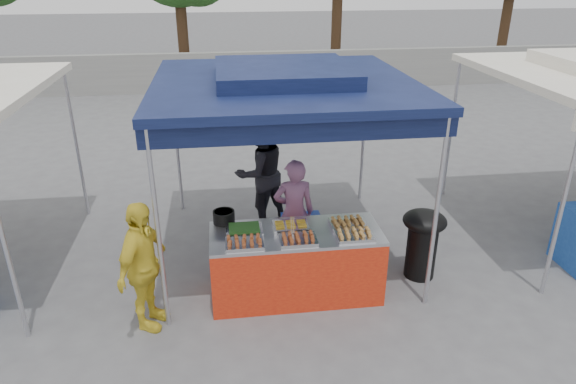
{
  "coord_description": "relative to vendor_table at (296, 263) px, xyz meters",
  "views": [
    {
      "loc": [
        -0.79,
        -5.29,
        3.7
      ],
      "look_at": [
        0.0,
        0.6,
        1.05
      ],
      "focal_mm": 32.0,
      "sensor_mm": 36.0,
      "label": 1
    }
  ],
  "objects": [
    {
      "name": "ground_plane",
      "position": [
        0.0,
        0.1,
        -0.43
      ],
      "size": [
        80.0,
        80.0,
        0.0
      ],
      "primitive_type": "plane",
      "color": "#59595B"
    },
    {
      "name": "back_wall",
      "position": [
        0.0,
        11.1,
        0.17
      ],
      "size": [
        40.0,
        0.25,
        1.2
      ],
      "primitive_type": "cube",
      "color": "gray",
      "rests_on": "ground_plane"
    },
    {
      "name": "main_canopy",
      "position": [
        0.0,
        1.07,
        1.94
      ],
      "size": [
        3.2,
        3.2,
        2.57
      ],
      "color": "#B9B9C1",
      "rests_on": "ground_plane"
    },
    {
      "name": "vendor_table",
      "position": [
        0.0,
        0.0,
        0.0
      ],
      "size": [
        2.0,
        0.8,
        0.85
      ],
      "color": "red",
      "rests_on": "ground_plane"
    },
    {
      "name": "food_tray_fl",
      "position": [
        -0.61,
        -0.24,
        0.46
      ],
      "size": [
        0.42,
        0.3,
        0.07
      ],
      "color": "silver",
      "rests_on": "vendor_table"
    },
    {
      "name": "food_tray_fm",
      "position": [
        -0.01,
        -0.24,
        0.46
      ],
      "size": [
        0.42,
        0.3,
        0.07
      ],
      "color": "silver",
      "rests_on": "vendor_table"
    },
    {
      "name": "food_tray_fr",
      "position": [
        0.64,
        -0.23,
        0.46
      ],
      "size": [
        0.42,
        0.3,
        0.07
      ],
      "color": "silver",
      "rests_on": "vendor_table"
    },
    {
      "name": "food_tray_bl",
      "position": [
        -0.6,
        0.07,
        0.46
      ],
      "size": [
        0.42,
        0.3,
        0.07
      ],
      "color": "silver",
      "rests_on": "vendor_table"
    },
    {
      "name": "food_tray_bm",
      "position": [
        -0.05,
        0.1,
        0.46
      ],
      "size": [
        0.42,
        0.3,
        0.07
      ],
      "color": "silver",
      "rests_on": "vendor_table"
    },
    {
      "name": "food_tray_br",
      "position": [
        0.63,
        0.07,
        0.46
      ],
      "size": [
        0.42,
        0.3,
        0.07
      ],
      "color": "silver",
      "rests_on": "vendor_table"
    },
    {
      "name": "cooking_pot",
      "position": [
        -0.82,
        0.35,
        0.5
      ],
      "size": [
        0.26,
        0.26,
        0.15
      ],
      "primitive_type": "cylinder",
      "color": "black",
      "rests_on": "vendor_table"
    },
    {
      "name": "skewer_cup",
      "position": [
        -0.06,
        -0.14,
        0.47
      ],
      "size": [
        0.07,
        0.07,
        0.09
      ],
      "primitive_type": "cylinder",
      "color": "#B9B9C1",
      "rests_on": "vendor_table"
    },
    {
      "name": "wok_burner",
      "position": [
        1.64,
        0.18,
        0.12
      ],
      "size": [
        0.55,
        0.55,
        0.92
      ],
      "rotation": [
        0.0,
        0.0,
        0.22
      ],
      "color": "black",
      "rests_on": "ground_plane"
    },
    {
      "name": "crate_left",
      "position": [
        -0.44,
        0.56,
        -0.26
      ],
      "size": [
        0.54,
        0.38,
        0.32
      ],
      "primitive_type": "cube",
      "color": "#1331A0",
      "rests_on": "ground_plane"
    },
    {
      "name": "crate_right",
      "position": [
        0.19,
        0.78,
        -0.26
      ],
      "size": [
        0.55,
        0.38,
        0.33
      ],
      "primitive_type": "cube",
      "color": "#1331A0",
      "rests_on": "ground_plane"
    },
    {
      "name": "crate_stacked",
      "position": [
        0.19,
        0.78,
        0.06
      ],
      "size": [
        0.52,
        0.36,
        0.31
      ],
      "primitive_type": "cube",
      "color": "#1331A0",
      "rests_on": "crate_right"
    },
    {
      "name": "vendor_woman",
      "position": [
        0.09,
        0.74,
        0.31
      ],
      "size": [
        0.54,
        0.35,
        1.47
      ],
      "primitive_type": "imported",
      "rotation": [
        0.0,
        0.0,
        3.14
      ],
      "color": "#88567B",
      "rests_on": "ground_plane"
    },
    {
      "name": "helper_man",
      "position": [
        -0.25,
        1.91,
        0.42
      ],
      "size": [
        1.01,
        0.93,
        1.69
      ],
      "primitive_type": "imported",
      "rotation": [
        0.0,
        0.0,
        3.58
      ],
      "color": "black",
      "rests_on": "ground_plane"
    },
    {
      "name": "customer_person",
      "position": [
        -1.7,
        -0.37,
        0.32
      ],
      "size": [
        0.68,
        0.95,
        1.5
      ],
      "primitive_type": "imported",
      "rotation": [
        0.0,
        0.0,
        1.17
      ],
      "color": "yellow",
      "rests_on": "ground_plane"
    }
  ]
}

